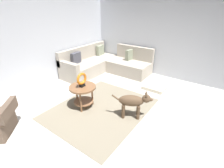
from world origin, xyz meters
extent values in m
cube|color=beige|center=(0.00, 0.00, -0.05)|extent=(6.00, 6.00, 0.10)
cube|color=silver|center=(0.00, 2.94, 1.35)|extent=(6.00, 0.12, 2.70)
cube|color=silver|center=(2.94, 0.00, 1.35)|extent=(0.12, 6.00, 2.70)
cube|color=gray|center=(0.15, 0.70, 0.01)|extent=(2.30, 1.90, 0.01)
cube|color=#B2A899|center=(1.73, 2.41, 0.21)|extent=(2.20, 0.85, 0.42)
cube|color=#B2A899|center=(1.73, 2.76, 0.65)|extent=(2.20, 0.14, 0.46)
cube|color=#B2A899|center=(2.41, 1.28, 0.21)|extent=(0.85, 1.40, 0.42)
cube|color=#B2A899|center=(2.76, 1.28, 0.65)|extent=(0.14, 1.40, 0.46)
cube|color=#B2A899|center=(0.71, 2.41, 0.53)|extent=(0.16, 0.85, 0.22)
cube|color=gray|center=(2.48, 2.61, 0.59)|extent=(0.39, 0.17, 0.38)
cube|color=#4C4C56|center=(1.23, 2.61, 0.59)|extent=(0.39, 0.18, 0.38)
cube|color=gray|center=(2.61, 1.38, 0.59)|extent=(0.39, 0.16, 0.38)
cube|color=brown|center=(-1.40, 1.55, 0.51)|extent=(0.51, 0.48, 0.22)
cylinder|color=brown|center=(-0.02, 1.08, 0.52)|extent=(0.60, 0.60, 0.04)
cylinder|color=brown|center=(-0.02, 1.08, 0.15)|extent=(0.45, 0.45, 0.02)
cylinder|color=brown|center=(-0.02, 1.29, 0.25)|extent=(0.04, 0.04, 0.50)
cylinder|color=brown|center=(-0.21, 0.97, 0.25)|extent=(0.04, 0.04, 0.50)
cylinder|color=brown|center=(0.17, 0.97, 0.25)|extent=(0.04, 0.04, 0.50)
cube|color=black|center=(-0.02, 1.08, 0.57)|extent=(0.12, 0.08, 0.05)
torus|color=orange|center=(-0.02, 1.08, 0.73)|extent=(0.28, 0.06, 0.28)
cube|color=beige|center=(1.98, 0.08, 0.04)|extent=(0.80, 0.60, 0.09)
cylinder|color=brown|center=(0.43, -0.11, 0.16)|extent=(0.07, 0.07, 0.32)
cylinder|color=brown|center=(0.31, -0.17, 0.16)|extent=(0.07, 0.07, 0.32)
cylinder|color=brown|center=(0.28, 0.17, 0.16)|extent=(0.07, 0.07, 0.32)
cylinder|color=brown|center=(0.16, 0.10, 0.16)|extent=(0.07, 0.07, 0.32)
ellipsoid|color=brown|center=(0.29, 0.00, 0.40)|extent=(0.44, 0.56, 0.24)
sphere|color=brown|center=(0.44, -0.27, 0.48)|extent=(0.17, 0.17, 0.17)
ellipsoid|color=brown|center=(0.47, -0.33, 0.46)|extent=(0.12, 0.14, 0.07)
cone|color=brown|center=(0.47, -0.24, 0.59)|extent=(0.06, 0.06, 0.07)
cone|color=brown|center=(0.39, -0.28, 0.59)|extent=(0.06, 0.06, 0.07)
cylinder|color=brown|center=(0.14, 0.27, 0.44)|extent=(0.13, 0.19, 0.16)
camera|label=1|loc=(-2.26, -1.35, 2.20)|focal=26.15mm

